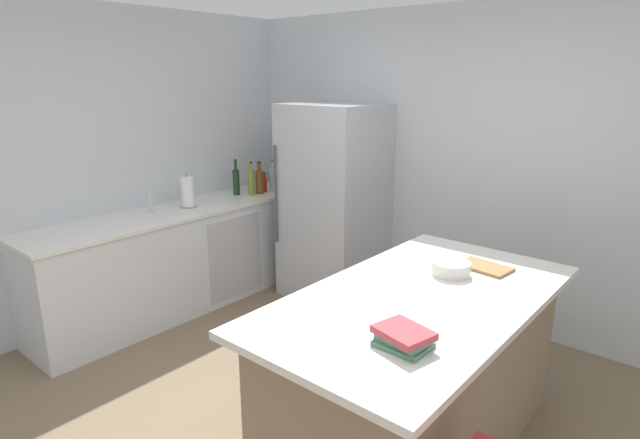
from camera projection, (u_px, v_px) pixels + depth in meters
The scene contains 17 objects.
wall_rear at pixel (482, 169), 4.23m from camera, with size 6.00×0.10×2.60m, color silver.
wall_left at pixel (70, 172), 4.11m from camera, with size 0.10×6.00×2.60m, color silver.
counter_run_left at pixel (184, 257), 4.66m from camera, with size 0.65×2.74×0.91m.
kitchen_island at pixel (416, 371), 2.84m from camera, with size 1.06×1.94×0.92m.
refrigerator at pixel (334, 203), 4.79m from camera, with size 0.82×0.78×1.80m.
sink_faucet at pixel (151, 195), 4.34m from camera, with size 0.15×0.05×0.30m.
paper_towel_roll at pixel (188, 192), 4.55m from camera, with size 0.14×0.14×0.31m.
vinegar_bottle at pixel (275, 175), 5.48m from camera, with size 0.05×0.05×0.27m.
syrup_bottle at pixel (278, 180), 5.31m from camera, with size 0.06×0.06×0.23m.
gin_bottle at pixel (273, 178), 5.23m from camera, with size 0.07×0.07×0.31m.
hot_sauce_bottle at pixel (265, 184), 5.17m from camera, with size 0.05×0.05×0.20m.
whiskey_bottle at pixel (260, 181), 5.09m from camera, with size 0.08×0.08×0.32m.
olive_oil_bottle at pixel (251, 182), 5.03m from camera, with size 0.06×0.06×0.33m.
wine_bottle at pixel (236, 181), 5.03m from camera, with size 0.07×0.07×0.35m.
cookbook_stack at pixel (403, 338), 2.18m from camera, with size 0.26×0.23×0.08m.
mixing_bowl at pixel (451, 268), 2.98m from camera, with size 0.22×0.22×0.08m.
cutting_board at pixel (484, 267), 3.08m from camera, with size 0.32×0.22×0.02m.
Camera 1 is at (1.70, -1.80, 2.04)m, focal length 28.95 mm.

